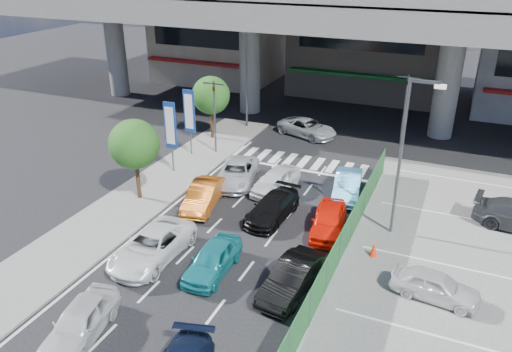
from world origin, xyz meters
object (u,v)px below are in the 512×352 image
at_px(taxi_orange_right, 329,220).
at_px(tree_far, 211,95).
at_px(street_lamp_left, 249,69).
at_px(kei_truck_front_right, 347,186).
at_px(parked_sedan_white, 435,286).
at_px(street_lamp_right, 406,146).
at_px(signboard_far, 189,113).
at_px(traffic_light_left, 214,99).
at_px(wagon_silver_front_left, 237,173).
at_px(sedan_white_front_mid, 276,181).
at_px(taxi_teal_mid, 213,259).
at_px(taxi_orange_left, 203,195).
at_px(crossing_wagon_silver, 307,128).
at_px(sedan_black_mid, 273,208).
at_px(traffic_light_right, 407,92).
at_px(traffic_cone, 374,249).
at_px(tree_near, 134,144).
at_px(sedan_white_mid_left, 152,246).
at_px(hatch_black_mid_right, 293,278).
at_px(signboard_near, 170,128).
at_px(van_white_back_left, 80,322).

bearing_deg(taxi_orange_right, tree_far, 131.72).
height_order(street_lamp_left, kei_truck_front_right, street_lamp_left).
height_order(taxi_orange_right, parked_sedan_white, taxi_orange_right).
xyz_separation_m(street_lamp_right, taxi_orange_right, (-3.13, -1.24, -4.08)).
bearing_deg(signboard_far, traffic_light_left, 35.70).
distance_m(wagon_silver_front_left, sedan_white_front_mid, 2.67).
height_order(taxi_teal_mid, parked_sedan_white, taxi_teal_mid).
bearing_deg(parked_sedan_white, taxi_orange_right, 64.93).
distance_m(tree_far, taxi_orange_left, 11.19).
bearing_deg(tree_far, crossing_wagon_silver, 28.28).
distance_m(taxi_orange_left, sedan_black_mid, 4.06).
relative_size(traffic_light_right, taxi_orange_right, 1.28).
distance_m(crossing_wagon_silver, traffic_cone, 16.59).
xyz_separation_m(taxi_orange_right, kei_truck_front_right, (-0.11, 4.34, 0.00)).
relative_size(traffic_light_left, signboard_far, 1.11).
bearing_deg(street_lamp_left, tree_near, -92.76).
distance_m(traffic_light_right, taxi_orange_left, 17.05).
bearing_deg(sedan_white_front_mid, sedan_white_mid_left, -98.97).
distance_m(taxi_orange_right, traffic_cone, 2.91).
xyz_separation_m(tree_far, sedan_white_front_mid, (7.68, -6.43, -2.70)).
bearing_deg(sedan_white_mid_left, hatch_black_mid_right, 3.00).
xyz_separation_m(signboard_far, traffic_cone, (14.22, -7.58, -2.65)).
bearing_deg(traffic_cone, tree_near, 177.56).
distance_m(traffic_light_right, crossing_wagon_silver, 7.71).
distance_m(street_lamp_right, wagon_silver_front_left, 11.01).
relative_size(signboard_near, taxi_orange_left, 1.13).
height_order(wagon_silver_front_left, traffic_cone, wagon_silver_front_left).
relative_size(signboard_near, sedan_white_mid_left, 0.95).
relative_size(wagon_silver_front_left, kei_truck_front_right, 1.12).
distance_m(sedan_white_front_mid, kei_truck_front_right, 4.18).
relative_size(taxi_orange_left, sedan_black_mid, 0.96).
bearing_deg(traffic_light_right, street_lamp_right, -82.66).
bearing_deg(tree_far, street_lamp_right, -29.58).
bearing_deg(signboard_near, sedan_white_mid_left, -63.63).
bearing_deg(traffic_cone, wagon_silver_front_left, 152.89).
height_order(street_lamp_right, kei_truck_front_right, street_lamp_right).
relative_size(traffic_light_right, wagon_silver_front_left, 1.11).
bearing_deg(traffic_light_right, parked_sedan_white, -77.12).
distance_m(traffic_light_right, wagon_silver_front_left, 13.98).
bearing_deg(van_white_back_left, signboard_far, 96.27).
relative_size(van_white_back_left, taxi_orange_left, 0.96).
xyz_separation_m(tree_far, parked_sedan_white, (17.35, -13.19, -2.72)).
height_order(street_lamp_right, taxi_teal_mid, street_lamp_right).
relative_size(signboard_near, traffic_cone, 6.59).
bearing_deg(street_lamp_right, signboard_far, 161.32).
distance_m(traffic_light_right, van_white_back_left, 26.61).
relative_size(kei_truck_front_right, traffic_cone, 5.87).
relative_size(sedan_white_front_mid, traffic_cone, 5.68).
distance_m(sedan_black_mid, parked_sedan_white, 9.40).
relative_size(tree_near, hatch_black_mid_right, 1.15).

